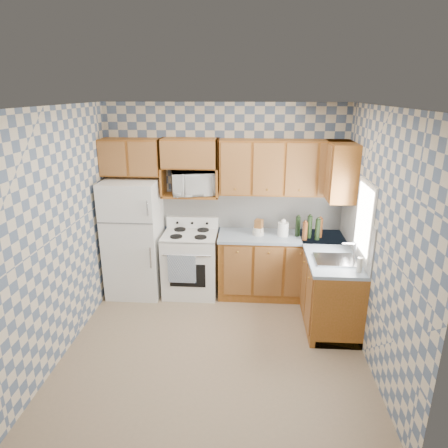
{
  "coord_description": "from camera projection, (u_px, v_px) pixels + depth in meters",
  "views": [
    {
      "loc": [
        0.37,
        -3.99,
        2.84
      ],
      "look_at": [
        0.05,
        0.75,
        1.25
      ],
      "focal_mm": 32.0,
      "sensor_mm": 36.0,
      "label": 1
    }
  ],
  "objects": [
    {
      "name": "refrigerator",
      "position": [
        134.0,
        238.0,
        5.7
      ],
      "size": [
        0.75,
        0.7,
        1.68
      ],
      "primitive_type": "cube",
      "color": "white",
      "rests_on": "floor"
    },
    {
      "name": "electric_kettle",
      "position": [
        283.0,
        229.0,
        5.54
      ],
      "size": [
        0.15,
        0.15,
        0.19
      ],
      "primitive_type": "cylinder",
      "color": "white",
      "rests_on": "countertop_back"
    },
    {
      "name": "backguard",
      "position": [
        193.0,
        222.0,
        5.89
      ],
      "size": [
        0.76,
        0.08,
        0.17
      ],
      "primitive_type": "cube",
      "color": "white",
      "rests_on": "cooktop"
    },
    {
      "name": "countertop_back",
      "position": [
        282.0,
        237.0,
        5.59
      ],
      "size": [
        1.77,
        0.63,
        0.04
      ],
      "primitive_type": "cube",
      "color": "gray",
      "rests_on": "base_cabinets_back"
    },
    {
      "name": "microwave",
      "position": [
        193.0,
        183.0,
        5.6
      ],
      "size": [
        0.67,
        0.54,
        0.33
      ],
      "primitive_type": "imported",
      "rotation": [
        0.0,
        0.0,
        0.26
      ],
      "color": "white",
      "rests_on": "microwave_shelf"
    },
    {
      "name": "cooktop",
      "position": [
        190.0,
        235.0,
        5.66
      ],
      "size": [
        0.76,
        0.65,
        0.02
      ],
      "primitive_type": "cube",
      "color": "silver",
      "rests_on": "stove_body"
    },
    {
      "name": "dish_towel_left",
      "position": [
        175.0,
        269.0,
        5.46
      ],
      "size": [
        0.19,
        0.02,
        0.41
      ],
      "primitive_type": "cube",
      "color": "navy",
      "rests_on": "stove_body"
    },
    {
      "name": "food_containers",
      "position": [
        258.0,
        231.0,
        5.59
      ],
      "size": [
        0.16,
        0.16,
        0.11
      ],
      "primitive_type": null,
      "color": "beige",
      "rests_on": "countertop_back"
    },
    {
      "name": "soap_bottle",
      "position": [
        360.0,
        265.0,
        4.43
      ],
      "size": [
        0.06,
        0.06,
        0.17
      ],
      "primitive_type": "cylinder",
      "color": "beige",
      "rests_on": "countertop_right"
    },
    {
      "name": "bottle_4",
      "position": [
        298.0,
        226.0,
        5.51
      ],
      "size": [
        0.07,
        0.07,
        0.28
      ],
      "primitive_type": "cylinder",
      "color": "black",
      "rests_on": "countertop_back"
    },
    {
      "name": "backsplash_right",
      "position": [
        355.0,
        229.0,
        4.97
      ],
      "size": [
        0.02,
        1.6,
        0.56
      ],
      "primitive_type": "cube",
      "color": "white",
      "rests_on": "right_wall"
    },
    {
      "name": "bottle_2",
      "position": [
        320.0,
        228.0,
        5.47
      ],
      "size": [
        0.07,
        0.07,
        0.27
      ],
      "primitive_type": "cylinder",
      "color": "#5C3015",
      "rests_on": "countertop_back"
    },
    {
      "name": "window",
      "position": [
        365.0,
        219.0,
        4.56
      ],
      "size": [
        0.02,
        0.66,
        0.86
      ],
      "primitive_type": "cube",
      "color": "silver",
      "rests_on": "right_wall"
    },
    {
      "name": "backsplash_back",
      "position": [
        252.0,
        209.0,
        5.8
      ],
      "size": [
        2.6,
        0.02,
        0.56
      ],
      "primitive_type": "cube",
      "color": "white",
      "rests_on": "back_wall"
    },
    {
      "name": "upper_cabinets_right",
      "position": [
        340.0,
        171.0,
        5.2
      ],
      "size": [
        0.33,
        0.7,
        0.74
      ],
      "primitive_type": "cube",
      "color": "brown",
      "rests_on": "right_wall"
    },
    {
      "name": "base_cabinets_right",
      "position": [
        327.0,
        283.0,
        5.23
      ],
      "size": [
        0.6,
        1.6,
        0.88
      ],
      "primitive_type": "cube",
      "color": "brown",
      "rests_on": "floor"
    },
    {
      "name": "upper_cabinets_back",
      "position": [
        284.0,
        168.0,
        5.42
      ],
      "size": [
        1.75,
        0.33,
        0.74
      ],
      "primitive_type": "cube",
      "color": "brown",
      "rests_on": "back_wall"
    },
    {
      "name": "bottle_0",
      "position": [
        309.0,
        227.0,
        5.44
      ],
      "size": [
        0.07,
        0.07,
        0.31
      ],
      "primitive_type": "cylinder",
      "color": "black",
      "rests_on": "countertop_back"
    },
    {
      "name": "floor",
      "position": [
        215.0,
        344.0,
        4.71
      ],
      "size": [
        3.4,
        3.4,
        0.0
      ],
      "primitive_type": "plane",
      "color": "#816D55",
      "rests_on": "ground"
    },
    {
      "name": "bottle_3",
      "position": [
        305.0,
        231.0,
        5.38
      ],
      "size": [
        0.07,
        0.07,
        0.25
      ],
      "primitive_type": "cylinder",
      "color": "#5C3015",
      "rests_on": "countertop_back"
    },
    {
      "name": "stove_body",
      "position": [
        191.0,
        264.0,
        5.8
      ],
      "size": [
        0.76,
        0.65,
        0.9
      ],
      "primitive_type": "cube",
      "color": "white",
      "rests_on": "floor"
    },
    {
      "name": "upper_cabinets_fridge",
      "position": [
        131.0,
        157.0,
        5.52
      ],
      "size": [
        0.82,
        0.33,
        0.5
      ],
      "primitive_type": "cube",
      "color": "brown",
      "rests_on": "back_wall"
    },
    {
      "name": "microwave_shelf",
      "position": [
        191.0,
        195.0,
        5.64
      ],
      "size": [
        0.8,
        0.33,
        0.03
      ],
      "primitive_type": "cube",
      "color": "brown",
      "rests_on": "back_wall"
    },
    {
      "name": "bottle_1",
      "position": [
        317.0,
        229.0,
        5.38
      ],
      "size": [
        0.07,
        0.07,
        0.29
      ],
      "primitive_type": "cylinder",
      "color": "black",
      "rests_on": "countertop_back"
    },
    {
      "name": "countertop_right",
      "position": [
        329.0,
        251.0,
        5.09
      ],
      "size": [
        0.63,
        1.6,
        0.04
      ],
      "primitive_type": "cube",
      "color": "gray",
      "rests_on": "base_cabinets_right"
    },
    {
      "name": "knife_block",
      "position": [
        259.0,
        227.0,
        5.57
      ],
      "size": [
        0.13,
        0.13,
        0.22
      ],
      "primitive_type": "cube",
      "rotation": [
        0.0,
        0.0,
        -0.35
      ],
      "color": "brown",
      "rests_on": "countertop_back"
    },
    {
      "name": "dish_towel_right",
      "position": [
        189.0,
        269.0,
        5.45
      ],
      "size": [
        0.19,
        0.02,
        0.41
      ],
      "primitive_type": "cube",
      "color": "navy",
      "rests_on": "stove_body"
    },
    {
      "name": "base_cabinets_back",
      "position": [
        280.0,
        266.0,
        5.74
      ],
      "size": [
        1.75,
        0.6,
        0.88
      ],
      "primitive_type": "cube",
      "color": "brown",
      "rests_on": "floor"
    },
    {
      "name": "sink",
      "position": [
        335.0,
        260.0,
        4.75
      ],
      "size": [
        0.48,
        0.4,
        0.03
      ],
      "primitive_type": "cube",
      "color": "#B7B7BC",
      "rests_on": "countertop_right"
    },
    {
      "name": "right_wall",
      "position": [
        376.0,
        241.0,
        4.17
      ],
      "size": [
        0.02,
        3.2,
        2.7
      ],
      "primitive_type": "cube",
      "color": "slate",
      "rests_on": "ground"
    },
    {
      "name": "back_wall",
      "position": [
        225.0,
        199.0,
        5.79
      ],
      "size": [
        3.4,
        0.02,
        2.7
      ],
      "primitive_type": "cube",
      "color": "slate",
      "rests_on": "ground"
    }
  ]
}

